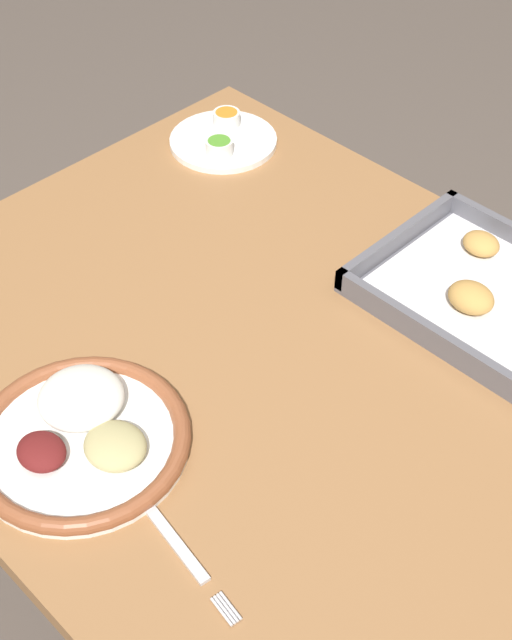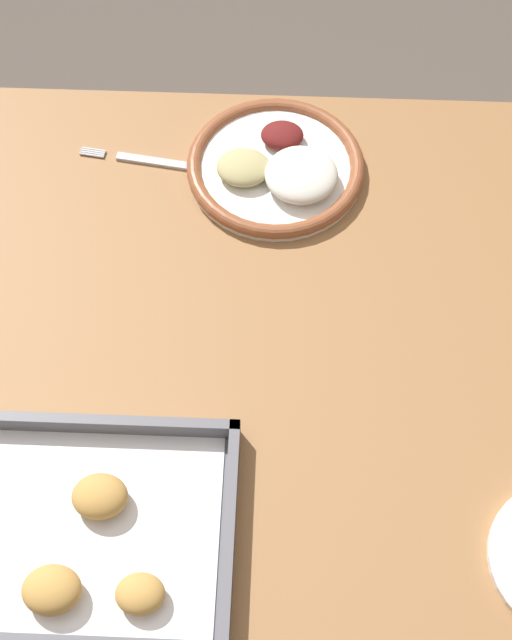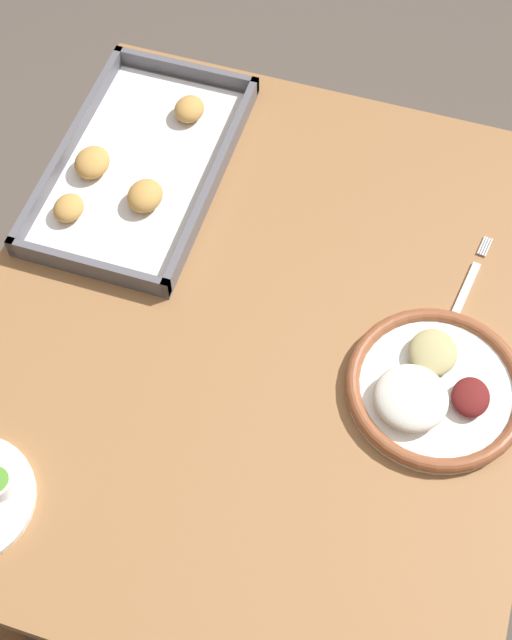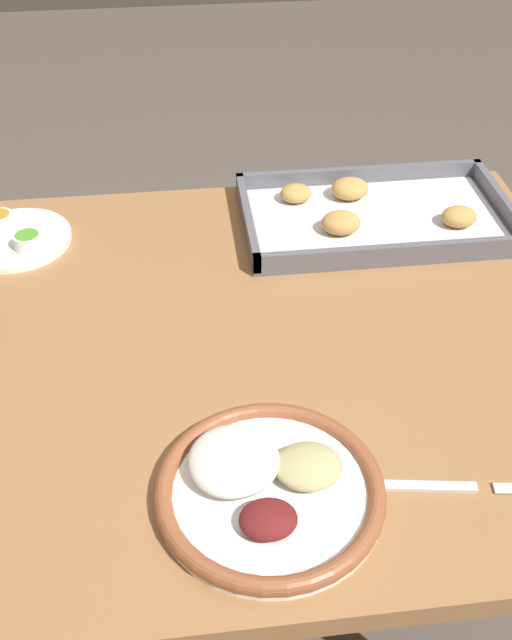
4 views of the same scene
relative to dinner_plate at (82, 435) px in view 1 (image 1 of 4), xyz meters
name	(u,v)px [view 1 (image 1 of 4)]	position (x,y,z in m)	size (l,w,h in m)	color
ground_plane	(259,630)	(0.03, 0.26, -0.79)	(8.00, 8.00, 0.00)	#564C44
dining_table	(260,410)	(0.03, 0.26, -0.15)	(0.95, 0.81, 0.77)	olive
dinner_plate	(82,435)	(0.00, 0.00, 0.00)	(0.25, 0.25, 0.05)	white
fork	(168,532)	(0.16, -0.01, -0.01)	(0.22, 0.05, 0.00)	silver
saucer_plate	(223,139)	(-0.33, 0.53, 0.00)	(0.17, 0.17, 0.03)	white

